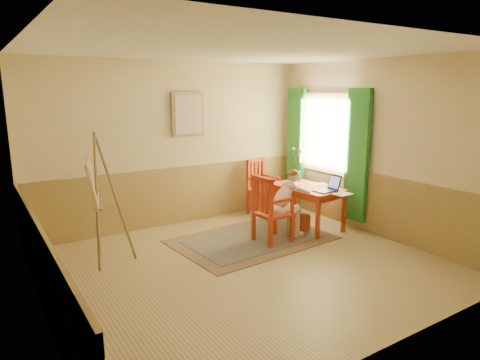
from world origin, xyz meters
TOP-DOWN VIEW (x-y plane):
  - room at (0.00, 0.00)m, footprint 5.04×4.54m
  - wainscot at (0.00, 0.80)m, footprint 5.00×4.50m
  - window at (2.42, 1.10)m, footprint 0.12×2.01m
  - wall_portrait at (0.25, 2.20)m, footprint 0.60×0.05m
  - rug at (0.62, 0.77)m, footprint 2.51×1.77m
  - table at (1.76, 0.80)m, footprint 0.81×1.25m
  - chair_left at (0.79, 0.53)m, footprint 0.51×0.49m
  - chair_back at (1.60, 1.89)m, footprint 0.55×0.56m
  - figure at (1.10, 0.54)m, footprint 0.83×0.37m
  - laptop at (1.83, 0.37)m, footprint 0.41×0.25m
  - papers at (1.88, 0.60)m, footprint 0.74×1.24m
  - vase at (1.97, 1.29)m, footprint 0.23×0.30m
  - wastebasket at (1.60, 0.69)m, footprint 0.31×0.31m
  - easel at (-1.64, 1.15)m, footprint 0.68×0.80m

SIDE VIEW (x-z plane):
  - rug at x=0.62m, z-range 0.00..0.02m
  - wastebasket at x=1.60m, z-range 0.00..0.26m
  - wainscot at x=0.00m, z-range 0.00..1.00m
  - chair_back at x=1.60m, z-range 0.00..1.04m
  - chair_left at x=0.79m, z-range 0.00..1.05m
  - figure at x=1.10m, z-range 0.06..1.17m
  - table at x=1.76m, z-range 0.27..0.99m
  - papers at x=1.88m, z-range 0.72..0.73m
  - laptop at x=1.83m, z-range 0.65..0.89m
  - vase at x=1.97m, z-range 0.69..1.29m
  - easel at x=-1.64m, z-range 0.16..1.96m
  - window at x=2.42m, z-range 0.25..2.45m
  - room at x=0.00m, z-range -0.02..2.82m
  - wall_portrait at x=0.25m, z-range 1.52..2.28m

